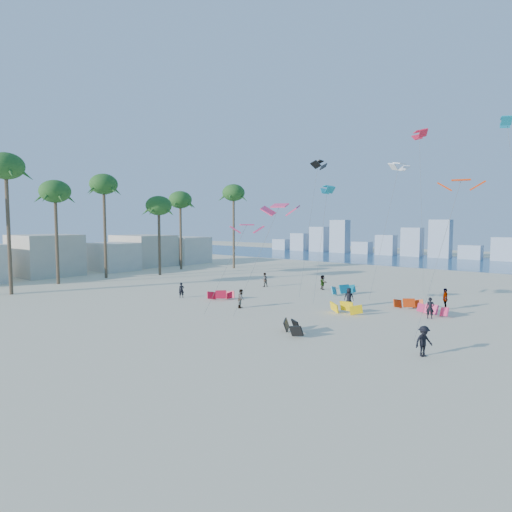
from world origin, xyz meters
The scene contains 10 objects.
ground centered at (0.00, 0.00, 0.00)m, with size 220.00×220.00×0.00m, color beige.
ocean centered at (0.00, 72.00, 0.01)m, with size 220.00×220.00×0.00m, color navy.
kitesurfer_near centered at (-4.12, 12.45, 0.79)m, with size 0.58×0.38×1.58m, color black.
kitesurfer_mid centered at (4.17, 12.47, 0.86)m, with size 0.84×0.65×1.72m, color gray.
kitesurfers_far centered at (12.14, 19.70, 0.89)m, with size 24.97×19.17×1.93m.
grounded_kites centered at (11.20, 18.03, 0.46)m, with size 21.52×19.44×1.02m.
flying_kites centered at (14.83, 22.03, 12.52)m, with size 30.01×26.36×18.62m.
palm_row centered at (-22.39, 16.14, 11.76)m, with size 9.28×44.80×15.23m.
beachfront_buildings centered at (-33.69, 20.82, 2.67)m, with size 11.50×43.00×6.00m.
distant_skyline centered at (-1.19, 82.00, 3.09)m, with size 85.00×3.00×8.40m.
Camera 1 is at (29.69, -16.36, 7.85)m, focal length 29.85 mm.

